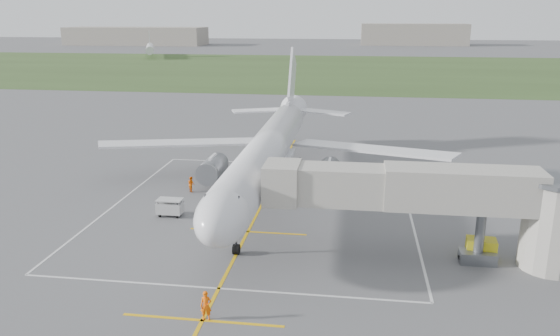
# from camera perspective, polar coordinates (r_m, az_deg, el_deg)

# --- Properties ---
(ground) EXTENTS (700.00, 700.00, 0.00)m
(ground) POSITION_cam_1_polar(r_m,az_deg,el_deg) (55.78, -1.37, -2.77)
(ground) COLOR #4F4F52
(ground) RESTS_ON ground
(grass_strip) EXTENTS (700.00, 120.00, 0.02)m
(grass_strip) POSITION_cam_1_polar(r_m,az_deg,el_deg) (183.21, 5.35, 10.23)
(grass_strip) COLOR #31481F
(grass_strip) RESTS_ON ground
(apron_markings) EXTENTS (28.20, 60.00, 0.01)m
(apron_markings) POSITION_cam_1_polar(r_m,az_deg,el_deg) (50.38, -2.45, -4.85)
(apron_markings) COLOR #E6AC0D
(apron_markings) RESTS_ON ground
(airliner) EXTENTS (38.93, 46.75, 13.52)m
(airliner) POSITION_cam_1_polar(r_m,az_deg,el_deg) (55.25, -1.28, 1.80)
(airliner) COLOR silver
(airliner) RESTS_ON ground
(jet_bridge) EXTENTS (23.40, 5.00, 7.20)m
(jet_bridge) POSITION_cam_1_polar(r_m,az_deg,el_deg) (41.39, 17.39, -3.30)
(jet_bridge) COLOR gray
(jet_bridge) RESTS_ON ground
(gpu_unit) EXTENTS (2.26, 1.69, 1.61)m
(gpu_unit) POSITION_cam_1_polar(r_m,az_deg,el_deg) (43.96, 20.25, -7.96)
(gpu_unit) COLOR gold
(gpu_unit) RESTS_ON ground
(baggage_cart) EXTENTS (2.30, 1.41, 1.58)m
(baggage_cart) POSITION_cam_1_polar(r_m,az_deg,el_deg) (50.74, -11.42, -4.04)
(baggage_cart) COLOR #B1B1B1
(baggage_cart) RESTS_ON ground
(ramp_worker_nose) EXTENTS (0.74, 0.54, 1.86)m
(ramp_worker_nose) POSITION_cam_1_polar(r_m,az_deg,el_deg) (34.00, -7.74, -14.08)
(ramp_worker_nose) COLOR #F75D07
(ramp_worker_nose) RESTS_ON ground
(ramp_worker_wing) EXTENTS (0.99, 0.99, 1.62)m
(ramp_worker_wing) POSITION_cam_1_polar(r_m,az_deg,el_deg) (57.12, -9.26, -1.67)
(ramp_worker_wing) COLOR #D95806
(ramp_worker_wing) RESTS_ON ground
(distant_hangars) EXTENTS (345.00, 49.00, 12.00)m
(distant_hangars) POSITION_cam_1_polar(r_m,az_deg,el_deg) (318.55, 3.64, 13.57)
(distant_hangars) COLOR gray
(distant_hangars) RESTS_ON ground
(distant_aircraft) EXTENTS (194.69, 36.95, 8.85)m
(distant_aircraft) POSITION_cam_1_polar(r_m,az_deg,el_deg) (223.00, 8.88, 12.03)
(distant_aircraft) COLOR silver
(distant_aircraft) RESTS_ON ground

